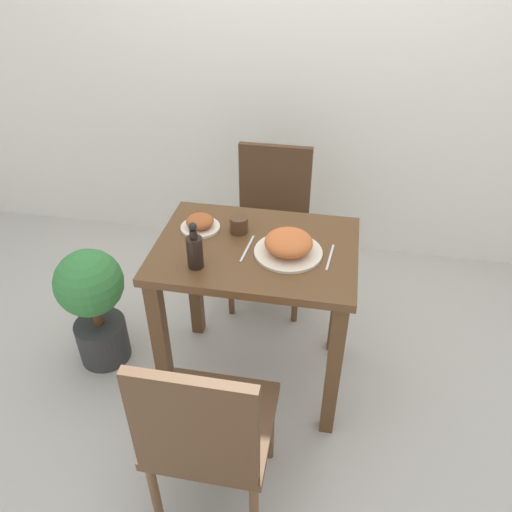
# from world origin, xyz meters

# --- Properties ---
(ground_plane) EXTENTS (16.00, 16.00, 0.00)m
(ground_plane) POSITION_xyz_m (0.00, 0.00, 0.00)
(ground_plane) COLOR #B7B2A8
(wall_back) EXTENTS (8.00, 0.05, 2.60)m
(wall_back) POSITION_xyz_m (0.00, 1.24, 1.30)
(wall_back) COLOR white
(wall_back) RESTS_ON ground_plane
(dining_table) EXTENTS (0.84, 0.61, 0.78)m
(dining_table) POSITION_xyz_m (0.00, 0.00, 0.62)
(dining_table) COLOR brown
(dining_table) RESTS_ON ground_plane
(chair_near) EXTENTS (0.42, 0.42, 0.88)m
(chair_near) POSITION_xyz_m (-0.04, -0.70, 0.49)
(chair_near) COLOR #4C331E
(chair_near) RESTS_ON ground_plane
(chair_far) EXTENTS (0.42, 0.42, 0.88)m
(chair_far) POSITION_xyz_m (-0.04, 0.68, 0.49)
(chair_far) COLOR #4C331E
(chair_far) RESTS_ON ground_plane
(food_plate) EXTENTS (0.28, 0.28, 0.10)m
(food_plate) POSITION_xyz_m (0.14, -0.03, 0.82)
(food_plate) COLOR beige
(food_plate) RESTS_ON dining_table
(side_plate) EXTENTS (0.17, 0.17, 0.06)m
(side_plate) POSITION_xyz_m (-0.26, 0.09, 0.81)
(side_plate) COLOR beige
(side_plate) RESTS_ON dining_table
(drink_cup) EXTENTS (0.08, 0.08, 0.07)m
(drink_cup) POSITION_xyz_m (-0.09, 0.10, 0.81)
(drink_cup) COLOR #4C331E
(drink_cup) RESTS_ON dining_table
(sauce_bottle) EXTENTS (0.06, 0.06, 0.20)m
(sauce_bottle) POSITION_xyz_m (-0.21, -0.18, 0.85)
(sauce_bottle) COLOR black
(sauce_bottle) RESTS_ON dining_table
(fork_utensil) EXTENTS (0.03, 0.19, 0.00)m
(fork_utensil) POSITION_xyz_m (-0.03, -0.03, 0.78)
(fork_utensil) COLOR silver
(fork_utensil) RESTS_ON dining_table
(spoon_utensil) EXTENTS (0.03, 0.18, 0.00)m
(spoon_utensil) POSITION_xyz_m (0.31, -0.03, 0.78)
(spoon_utensil) COLOR silver
(spoon_utensil) RESTS_ON dining_table
(potted_plant_left) EXTENTS (0.32, 0.32, 0.65)m
(potted_plant_left) POSITION_xyz_m (-0.79, -0.02, 0.37)
(potted_plant_left) COLOR #333333
(potted_plant_left) RESTS_ON ground_plane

